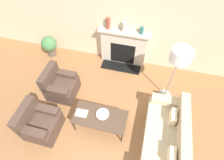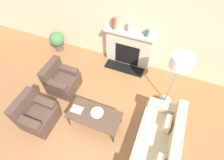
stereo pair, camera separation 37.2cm
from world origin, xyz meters
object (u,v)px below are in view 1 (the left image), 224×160
object	(u,v)px
book	(82,113)
potted_plant	(49,45)
couch	(166,139)
armchair_far	(60,86)
bowl	(103,114)
mantel_vase_left	(108,23)
floor_lamp	(180,58)
mantel_vase_center_left	(124,27)
fireplace	(123,48)
armchair_near	(40,123)
coffee_table	(100,117)
mantel_vase_center_right	(142,31)

from	to	relation	value
book	potted_plant	size ratio (longest dim) A/B	0.42
couch	armchair_far	distance (m)	2.97
bowl	mantel_vase_left	xyz separation A→B (m)	(-0.47, 2.27, 0.84)
floor_lamp	bowl	bearing A→B (deg)	-138.91
book	mantel_vase_center_left	world-z (taller)	mantel_vase_center_left
armchair_far	fireplace	bearing A→B (deg)	-40.13
armchair_near	mantel_vase_left	xyz separation A→B (m)	(0.91, 2.78, 1.01)
coffee_table	bowl	world-z (taller)	bowl
fireplace	coffee_table	bearing A→B (deg)	-91.22
couch	book	xyz separation A→B (m)	(-1.98, 0.05, 0.17)
fireplace	mantel_vase_center_right	world-z (taller)	mantel_vase_center_right
mantel_vase_center_left	couch	bearing A→B (deg)	-57.93
bowl	mantel_vase_center_left	bearing A→B (deg)	90.47
couch	mantel_vase_center_left	size ratio (longest dim) A/B	6.94
couch	bowl	bearing A→B (deg)	-95.18
mantel_vase_left	potted_plant	xyz separation A→B (m)	(-1.92, -0.27, -0.94)
armchair_near	mantel_vase_center_left	world-z (taller)	mantel_vase_center_left
couch	mantel_vase_left	bearing A→B (deg)	-140.88
fireplace	potted_plant	bearing A→B (deg)	-173.96
coffee_table	floor_lamp	xyz separation A→B (m)	(1.48, 1.31, 1.00)
coffee_table	mantel_vase_center_left	world-z (taller)	mantel_vase_center_left
fireplace	armchair_near	world-z (taller)	fireplace
potted_plant	bowl	bearing A→B (deg)	-40.01
book	armchair_near	bearing A→B (deg)	-157.16
coffee_table	fireplace	bearing A→B (deg)	88.78
armchair_near	book	bearing A→B (deg)	-64.83
couch	floor_lamp	size ratio (longest dim) A/B	1.16
potted_plant	book	bearing A→B (deg)	-47.66
armchair_far	mantel_vase_left	xyz separation A→B (m)	(0.91, 1.66, 1.01)
coffee_table	potted_plant	bearing A→B (deg)	138.63
book	armchair_far	bearing A→B (deg)	139.53
floor_lamp	potted_plant	xyz separation A→B (m)	(-3.83, 0.75, -1.03)
bowl	potted_plant	xyz separation A→B (m)	(-2.39, 2.01, -0.10)
book	floor_lamp	world-z (taller)	floor_lamp
bowl	floor_lamp	distance (m)	2.12
mantel_vase_center_left	coffee_table	bearing A→B (deg)	-90.70
mantel_vase_left	mantel_vase_center_left	world-z (taller)	mantel_vase_left
fireplace	coffee_table	xyz separation A→B (m)	(-0.05, -2.32, -0.14)
coffee_table	book	xyz separation A→B (m)	(-0.44, -0.03, 0.04)
floor_lamp	book	bearing A→B (deg)	-145.15
bowl	potted_plant	distance (m)	3.12
mantel_vase_left	mantel_vase_center_left	bearing A→B (deg)	0.00
coffee_table	floor_lamp	size ratio (longest dim) A/B	0.74
mantel_vase_center_left	floor_lamp	bearing A→B (deg)	-35.05
fireplace	armchair_far	xyz separation A→B (m)	(-1.38, -1.64, -0.25)
bowl	mantel_vase_left	size ratio (longest dim) A/B	0.91
mantel_vase_left	fireplace	bearing A→B (deg)	-1.72
bowl	book	bearing A→B (deg)	-170.04
couch	mantel_vase_left	distance (m)	3.27
mantel_vase_center_left	potted_plant	bearing A→B (deg)	-173.56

